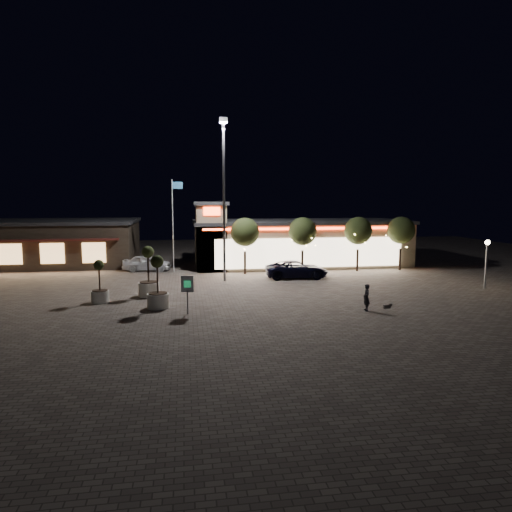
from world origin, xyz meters
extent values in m
plane|color=#6C6157|center=(0.00, 0.00, 0.00)|extent=(90.00, 90.00, 0.00)
cube|color=tan|center=(10.00, 16.00, 2.00)|extent=(20.00, 8.00, 4.00)
cube|color=#262628|center=(10.00, 16.00, 4.15)|extent=(20.40, 8.40, 0.30)
cube|color=#FFE5BF|center=(10.00, 11.95, 1.60)|extent=(17.00, 0.12, 2.60)
cube|color=#FF3814|center=(10.00, 11.92, 3.75)|extent=(19.00, 0.10, 0.18)
cube|color=tan|center=(1.30, 13.30, 2.90)|extent=(2.60, 2.60, 5.80)
cube|color=#262628|center=(1.30, 13.30, 5.95)|extent=(3.00, 3.00, 0.30)
cube|color=#FF3814|center=(1.30, 11.95, 5.30)|extent=(1.40, 0.10, 0.70)
cube|color=#382D23|center=(-14.00, 20.00, 2.00)|extent=(16.00, 10.00, 4.00)
cube|color=#262628|center=(-14.00, 20.00, 4.15)|extent=(16.40, 10.40, 0.30)
cube|color=#591E19|center=(-14.00, 14.60, 2.80)|extent=(14.40, 0.80, 0.15)
cube|color=#FFBF72|center=(-16.00, 14.95, 1.60)|extent=(2.00, 0.12, 1.80)
cube|color=#FFBF72|center=(-12.50, 14.95, 1.60)|extent=(2.00, 0.12, 1.80)
cube|color=#FFBF72|center=(-9.00, 14.95, 1.60)|extent=(2.00, 0.12, 1.80)
cylinder|color=gray|center=(2.00, 8.00, 6.00)|extent=(0.20, 0.20, 12.00)
cube|color=gray|center=(2.00, 8.00, 12.20)|extent=(0.60, 0.40, 0.35)
cube|color=white|center=(2.00, 8.00, 12.00)|extent=(0.45, 0.30, 0.08)
cylinder|color=white|center=(-2.00, 13.00, 4.00)|extent=(0.10, 0.10, 8.00)
cube|color=#296497|center=(-1.55, 13.00, 7.50)|extent=(0.90, 0.04, 0.60)
cylinder|color=gray|center=(20.00, 2.00, 1.60)|extent=(0.12, 0.12, 3.20)
sphere|color=#FFE5B2|center=(20.00, 2.00, 3.30)|extent=(0.36, 0.36, 0.36)
cylinder|color=#332319|center=(4.00, 11.00, 0.96)|extent=(0.20, 0.20, 1.92)
sphere|color=#2D3819|center=(4.00, 11.00, 3.58)|extent=(2.42, 2.42, 2.42)
cylinder|color=#332319|center=(9.00, 11.00, 0.96)|extent=(0.20, 0.20, 1.92)
sphere|color=#2D3819|center=(9.00, 11.00, 3.58)|extent=(2.42, 2.42, 2.42)
cylinder|color=#332319|center=(14.00, 11.00, 0.96)|extent=(0.20, 0.20, 1.92)
sphere|color=#2D3819|center=(14.00, 11.00, 3.58)|extent=(2.42, 2.42, 2.42)
cylinder|color=#332319|center=(18.00, 11.00, 0.96)|extent=(0.20, 0.20, 1.92)
sphere|color=#2D3819|center=(18.00, 11.00, 3.58)|extent=(2.42, 2.42, 2.42)
imported|color=black|center=(7.86, 8.37, 0.70)|extent=(5.16, 2.62, 1.40)
imported|color=white|center=(-4.36, 14.00, 0.71)|extent=(4.35, 2.18, 1.42)
imported|color=black|center=(9.14, -2.82, 0.77)|extent=(0.40, 0.58, 1.53)
cube|color=#59514C|center=(10.27, -3.07, 0.26)|extent=(0.42, 0.20, 0.21)
sphere|color=#59514C|center=(10.50, -3.05, 0.34)|extent=(0.19, 0.19, 0.19)
cylinder|color=silver|center=(-6.23, 1.73, 0.36)|extent=(1.08, 1.08, 0.72)
cylinder|color=black|center=(-6.23, 1.73, 0.74)|extent=(0.93, 0.93, 0.05)
cylinder|color=#332319|center=(-6.23, 1.73, 1.57)|extent=(0.09, 0.09, 1.61)
sphere|color=#2D3819|center=(-6.23, 1.73, 2.33)|extent=(0.63, 0.63, 0.63)
cylinder|color=silver|center=(-2.62, -0.31, 0.42)|extent=(1.27, 1.27, 0.84)
cylinder|color=black|center=(-2.62, -0.31, 0.87)|extent=(1.10, 1.10, 0.06)
cylinder|color=#332319|center=(-2.62, -0.31, 1.85)|extent=(0.11, 0.11, 1.90)
sphere|color=#2D3819|center=(-2.62, -0.31, 2.74)|extent=(0.74, 0.74, 0.74)
cylinder|color=silver|center=(-3.40, 3.17, 0.45)|extent=(1.35, 1.35, 0.90)
cylinder|color=black|center=(-3.40, 3.17, 0.92)|extent=(1.17, 1.17, 0.07)
cylinder|color=#332319|center=(-3.40, 3.17, 1.96)|extent=(0.11, 0.11, 2.02)
sphere|color=#2D3819|center=(-3.40, 3.17, 2.92)|extent=(0.78, 0.78, 0.78)
cylinder|color=gray|center=(-0.92, -1.93, 0.65)|extent=(0.09, 0.09, 1.30)
cube|color=white|center=(-0.92, -1.93, 1.68)|extent=(0.70, 0.21, 0.92)
cube|color=#1AA052|center=(-0.92, -1.98, 1.68)|extent=(0.37, 0.10, 0.38)
camera|label=1|loc=(-1.00, -26.95, 6.32)|focal=32.00mm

